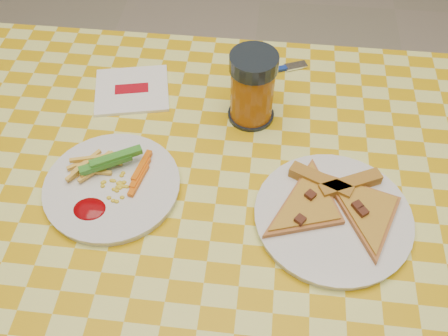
# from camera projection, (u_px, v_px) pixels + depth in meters

# --- Properties ---
(table) EXTENTS (1.28, 0.88, 0.76)m
(table) POSITION_uv_depth(u_px,v_px,m) (216.00, 228.00, 0.87)
(table) COLOR white
(table) RESTS_ON ground
(plate_left) EXTENTS (0.24, 0.24, 0.01)m
(plate_left) POSITION_uv_depth(u_px,v_px,m) (112.00, 187.00, 0.83)
(plate_left) COLOR silver
(plate_left) RESTS_ON table
(plate_right) EXTENTS (0.28, 0.28, 0.01)m
(plate_right) POSITION_uv_depth(u_px,v_px,m) (333.00, 218.00, 0.79)
(plate_right) COLOR silver
(plate_right) RESTS_ON table
(fries_veggies) EXTENTS (0.16, 0.15, 0.04)m
(fries_veggies) POSITION_uv_depth(u_px,v_px,m) (108.00, 174.00, 0.83)
(fries_veggies) COLOR #FAB44F
(fries_veggies) RESTS_ON plate_left
(pizza_slices) EXTENTS (0.30, 0.24, 0.02)m
(pizza_slices) POSITION_uv_depth(u_px,v_px,m) (336.00, 205.00, 0.79)
(pizza_slices) COLOR #B36C37
(pizza_slices) RESTS_ON plate_right
(drink_glass) EXTENTS (0.09, 0.09, 0.14)m
(drink_glass) POSITION_uv_depth(u_px,v_px,m) (252.00, 88.00, 0.89)
(drink_glass) COLOR black
(drink_glass) RESTS_ON table
(napkin) EXTENTS (0.17, 0.16, 0.01)m
(napkin) POSITION_uv_depth(u_px,v_px,m) (132.00, 90.00, 0.98)
(napkin) COLOR white
(napkin) RESTS_ON table
(fork) EXTENTS (0.14, 0.07, 0.01)m
(fork) POSITION_uv_depth(u_px,v_px,m) (274.00, 70.00, 1.02)
(fork) COLOR navy
(fork) RESTS_ON table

